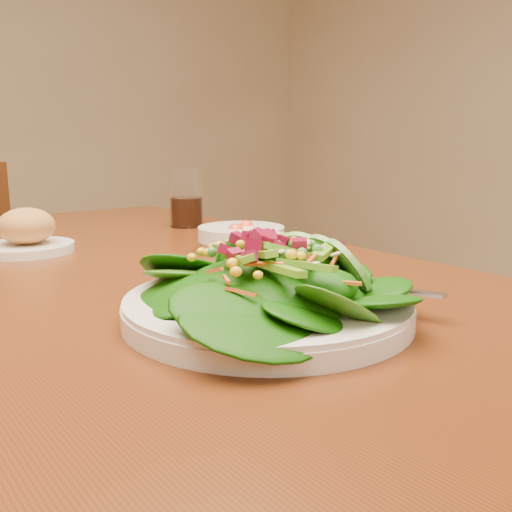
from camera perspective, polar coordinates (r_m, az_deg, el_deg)
name	(u,v)px	position (r m, az deg, el deg)	size (l,w,h in m)	color
dining_table	(99,338)	(0.89, -15.42, -7.91)	(0.90, 1.40, 0.75)	#54230D
salad_plate	(275,288)	(0.61, 1.92, -3.21)	(0.31, 0.31, 0.09)	silver
bread_plate	(27,234)	(1.04, -21.93, 2.03)	(0.15, 0.15, 0.08)	silver
tomato_bowl	(241,238)	(0.99, -1.49, 1.82)	(0.15, 0.15, 0.05)	silver
drinking_glass	(186,202)	(1.26, -6.98, 5.42)	(0.07, 0.07, 0.13)	silver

